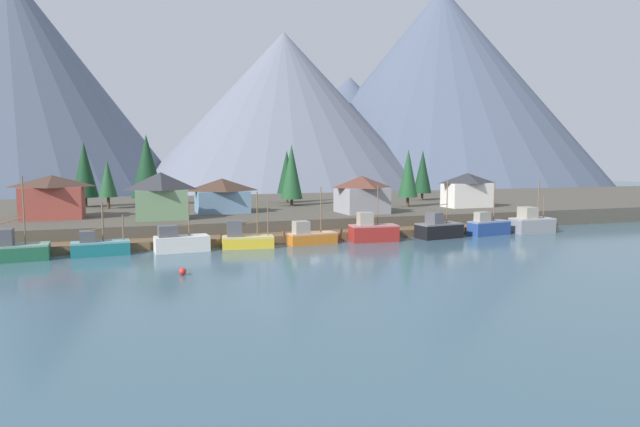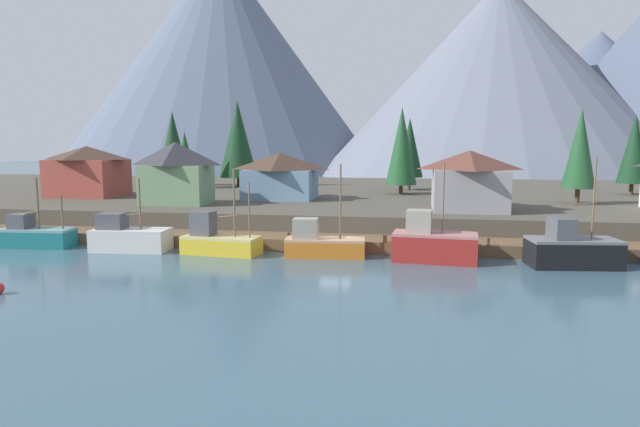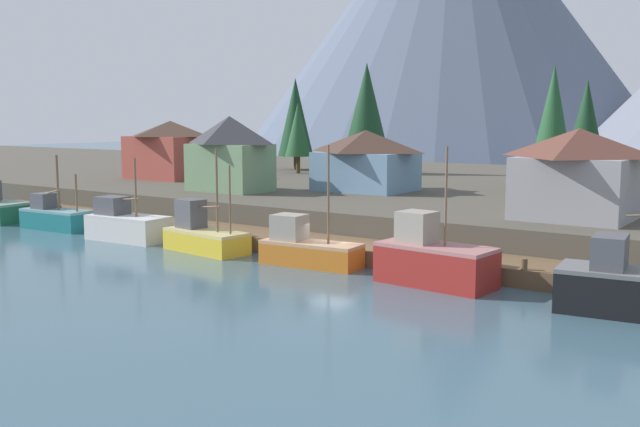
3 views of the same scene
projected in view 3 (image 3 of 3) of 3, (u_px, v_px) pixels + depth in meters
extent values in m
cube|color=#3D5B6B|center=(466.00, 230.00, 61.15)|extent=(400.00, 400.00, 1.00)
cube|color=brown|center=(351.00, 250.00, 46.46)|extent=(80.00, 4.00, 1.00)
cylinder|color=brown|center=(6.00, 208.00, 65.59)|extent=(0.36, 0.36, 1.60)
cylinder|color=brown|center=(60.00, 215.00, 61.00)|extent=(0.36, 0.36, 1.60)
cylinder|color=brown|center=(123.00, 223.00, 56.42)|extent=(0.36, 0.36, 1.60)
cylinder|color=brown|center=(196.00, 232.00, 51.84)|extent=(0.36, 0.36, 1.60)
cylinder|color=brown|center=(284.00, 243.00, 47.25)|extent=(0.36, 0.36, 1.60)
cylinder|color=brown|center=(391.00, 257.00, 42.67)|extent=(0.36, 0.36, 1.60)
cylinder|color=brown|center=(524.00, 273.00, 38.08)|extent=(0.36, 0.36, 1.60)
cube|color=#4C473D|center=(518.00, 197.00, 70.63)|extent=(400.00, 56.00, 2.50)
cone|color=slate|center=(452.00, 8.00, 191.32)|extent=(111.23, 111.23, 75.65)
cube|color=#196B70|center=(57.00, 220.00, 58.47)|extent=(6.39, 2.78, 1.42)
cube|color=#679496|center=(56.00, 211.00, 58.37)|extent=(6.39, 2.78, 0.20)
cube|color=#4C4C51|center=(45.00, 201.00, 58.97)|extent=(1.74, 1.80, 1.25)
cylinder|color=brown|center=(58.00, 182.00, 57.91)|extent=(0.19, 0.19, 4.39)
cylinder|color=brown|center=(76.00, 193.00, 56.88)|extent=(0.16, 0.16, 2.94)
cylinder|color=brown|center=(51.00, 192.00, 58.50)|extent=(2.30, 0.28, 0.60)
cube|color=silver|center=(128.00, 229.00, 53.12)|extent=(6.43, 3.20, 1.63)
cube|color=silver|center=(128.00, 217.00, 53.00)|extent=(6.43, 3.20, 0.20)
cube|color=#4C4C51|center=(112.00, 205.00, 53.73)|extent=(2.26, 1.88, 1.32)
cylinder|color=brown|center=(136.00, 187.00, 52.26)|extent=(0.16, 0.16, 4.26)
cylinder|color=brown|center=(125.00, 199.00, 52.95)|extent=(2.75, 0.29, 0.37)
cube|color=gold|center=(206.00, 242.00, 48.58)|extent=(6.52, 3.30, 1.27)
cube|color=tan|center=(206.00, 232.00, 48.48)|extent=(6.52, 3.30, 0.20)
cube|color=#4C4C51|center=(191.00, 214.00, 49.42)|extent=(1.94, 1.66, 1.96)
cylinder|color=brown|center=(217.00, 191.00, 47.31)|extent=(0.15, 0.15, 5.46)
cylinder|color=brown|center=(230.00, 200.00, 46.51)|extent=(0.13, 0.13, 4.46)
cylinder|color=brown|center=(207.00, 207.00, 48.14)|extent=(2.55, 0.42, 0.39)
cube|color=#CC6B1E|center=(311.00, 255.00, 43.97)|extent=(6.42, 2.73, 1.27)
cube|color=tan|center=(311.00, 243.00, 43.87)|extent=(6.42, 2.73, 0.20)
cube|color=gray|center=(289.00, 227.00, 44.54)|extent=(2.05, 1.80, 1.57)
cylinder|color=brown|center=(328.00, 195.00, 42.87)|extent=(0.14, 0.14, 5.88)
cube|color=maroon|center=(436.00, 267.00, 38.79)|extent=(6.47, 3.32, 2.00)
cube|color=#AD6C6A|center=(436.00, 247.00, 38.65)|extent=(6.47, 3.32, 0.20)
cube|color=gray|center=(417.00, 227.00, 39.31)|extent=(1.99, 1.88, 1.70)
cylinder|color=brown|center=(446.00, 197.00, 37.95)|extent=(0.13, 0.13, 5.26)
cube|color=black|center=(629.00, 294.00, 33.00)|extent=(6.57, 3.70, 1.87)
cube|color=slate|center=(631.00, 272.00, 32.87)|extent=(6.57, 3.70, 0.20)
cube|color=#4C4C51|center=(610.00, 252.00, 33.19)|extent=(1.69, 2.44, 1.53)
cube|color=gray|center=(577.00, 188.00, 46.49)|extent=(6.82, 6.98, 3.96)
pyramid|color=brown|center=(579.00, 143.00, 46.12)|extent=(7.17, 7.33, 1.82)
cube|color=#6689A8|center=(366.00, 171.00, 64.44)|extent=(7.95, 6.20, 3.42)
pyramid|color=#422D23|center=(366.00, 141.00, 64.09)|extent=(8.34, 6.51, 1.94)
cube|color=#9E4238|center=(171.00, 157.00, 77.60)|extent=(7.99, 6.73, 4.51)
pyramid|color=#422D23|center=(170.00, 128.00, 77.20)|extent=(8.39, 7.07, 1.62)
cube|color=#6B8E66|center=(230.00, 168.00, 64.01)|extent=(6.86, 4.52, 4.16)
pyramid|color=#2D2D33|center=(230.00, 130.00, 63.58)|extent=(7.20, 4.75, 2.44)
cylinder|color=#4C3823|center=(296.00, 163.00, 90.86)|extent=(0.50, 0.50, 1.72)
cone|color=#14381E|center=(295.00, 117.00, 90.12)|extent=(4.43, 4.43, 9.65)
cylinder|color=#4C3823|center=(298.00, 165.00, 84.84)|extent=(0.50, 0.50, 1.99)
cone|color=#1E4C28|center=(298.00, 129.00, 84.30)|extent=(3.05, 3.05, 6.23)
cylinder|color=#4C3823|center=(550.00, 185.00, 63.51)|extent=(0.50, 0.50, 1.24)
cone|color=#1E4C28|center=(553.00, 121.00, 62.80)|extent=(3.94, 3.94, 9.79)
cylinder|color=#4C3823|center=(584.00, 177.00, 68.41)|extent=(0.50, 0.50, 1.81)
cone|color=#14381E|center=(586.00, 124.00, 67.75)|extent=(3.80, 3.80, 8.18)
cylinder|color=#4C3823|center=(366.00, 167.00, 84.87)|extent=(0.50, 0.50, 1.41)
cone|color=#14381E|center=(366.00, 112.00, 84.04)|extent=(5.71, 5.71, 11.38)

